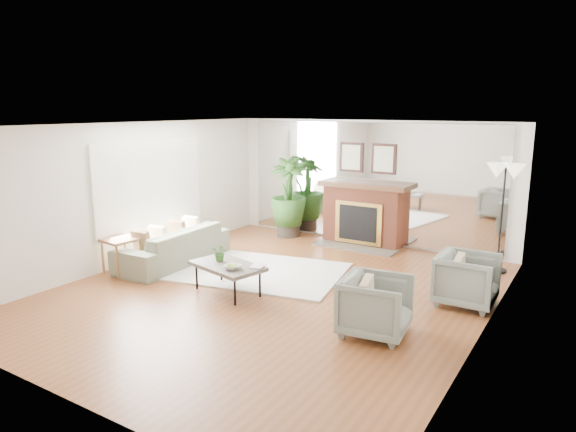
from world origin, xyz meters
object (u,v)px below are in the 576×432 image
Objects in this scene: side_table at (121,244)px; floor_lamp at (505,180)px; armchair_front at (376,306)px; fireplace at (362,213)px; potted_ficus at (288,195)px; armchair_back at (467,280)px; coffee_table at (227,267)px; sofa at (174,246)px.

side_table is 0.33× the size of floor_lamp.
armchair_front is at bearing 0.59° from side_table.
fireplace is at bearing 18.86° from armchair_front.
fireplace is 1.67m from potted_ficus.
side_table is (-5.25, -1.63, 0.14)m from armchair_back.
sofa reaches higher than coffee_table.
fireplace reaches higher than armchair_back.
armchair_front is (4.20, -0.84, 0.04)m from sofa.
armchair_front is 0.47× the size of potted_ficus.
fireplace is at bearing 139.34° from sofa.
side_table is at bearing -124.36° from fireplace.
coffee_table is 0.68× the size of floor_lamp.
sofa is at bearing -103.73° from potted_ficus.
sofa is at bearing 69.62° from side_table.
potted_ficus is (-3.52, 3.63, 0.54)m from armchair_front.
armchair_front reaches higher than side_table.
fireplace reaches higher than side_table.
coffee_table is at bearing -135.30° from floor_lamp.
coffee_table is at bearing 5.95° from side_table.
floor_lamp is (3.27, 3.23, 1.17)m from coffee_table.
armchair_back is at bearing -93.14° from floor_lamp.
coffee_table is 2.10m from side_table.
armchair_back reaches higher than sofa.
side_table is (-0.33, -0.89, 0.19)m from sofa.
armchair_back is 1.74m from armchair_front.
coffee_table is 3.47m from armchair_back.
side_table is 6.45m from floor_lamp.
potted_ficus reaches higher than coffee_table.
armchair_front is 3.70m from floor_lamp.
coffee_table is 2.04× the size of side_table.
floor_lamp reaches higher than coffee_table.
armchair_back is at bearing 24.03° from coffee_table.
coffee_table is (-0.57, -3.66, -0.25)m from fireplace.
coffee_table is 1.54× the size of armchair_front.
fireplace is at bearing 48.13° from armchair_back.
sofa is (-1.75, 0.67, -0.09)m from coffee_table.
armchair_front is 0.44× the size of floor_lamp.
sofa is 4.28m from armchair_front.
potted_ficus is 4.39m from floor_lamp.
coffee_table is 4.74m from floor_lamp.
armchair_front is (-0.72, -1.58, -0.00)m from armchair_back.
floor_lamp is (2.70, -0.43, 0.92)m from fireplace.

